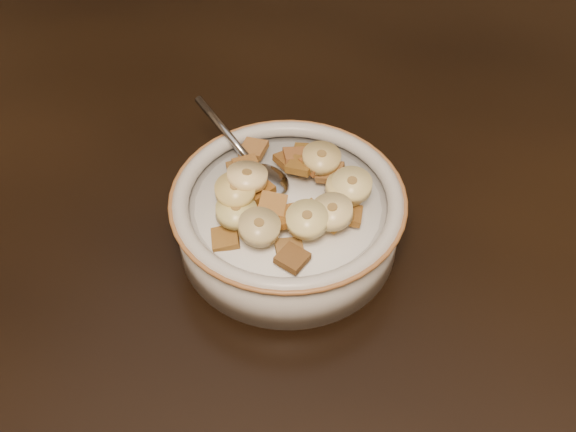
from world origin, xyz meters
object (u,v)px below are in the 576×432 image
(chair, at_px, (455,47))
(spoon, at_px, (267,181))
(cereal_bowl, at_px, (288,223))
(table, at_px, (328,173))

(chair, distance_m, spoon, 0.82)
(chair, relative_size, cereal_bowl, 5.16)
(table, height_order, cereal_bowl, cereal_bowl)
(spoon, bearing_deg, table, -162.16)
(chair, bearing_deg, cereal_bowl, -102.54)
(table, relative_size, spoon, 32.80)
(spoon, bearing_deg, cereal_bowl, 90.00)
(spoon, bearing_deg, chair, -151.83)
(cereal_bowl, xyz_separation_m, spoon, (-0.02, 0.02, 0.03))
(chair, height_order, spoon, chair)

